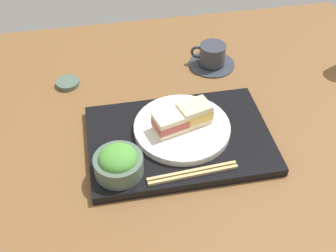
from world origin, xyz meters
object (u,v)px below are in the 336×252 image
at_px(salad_bowl, 118,162).
at_px(small_sauce_dish, 68,83).
at_px(sandwich_far, 194,113).
at_px(sandwich_near, 170,122).
at_px(chopsticks_pair, 193,173).
at_px(sandwich_plate, 182,128).
at_px(coffee_cup, 212,56).

relative_size(salad_bowl, small_sauce_dish, 1.70).
distance_m(salad_bowl, small_sauce_dish, 0.37).
relative_size(sandwich_far, salad_bowl, 0.82).
relative_size(sandwich_near, chopsticks_pair, 0.43).
bearing_deg(small_sauce_dish, sandwich_plate, -43.90).
bearing_deg(sandwich_far, small_sauce_dish, 140.11).
relative_size(salad_bowl, coffee_cup, 0.80).
height_order(sandwich_far, coffee_cup, sandwich_far).
bearing_deg(salad_bowl, sandwich_plate, 31.78).
bearing_deg(sandwich_plate, chopsticks_pair, -92.14).
xyz_separation_m(sandwich_near, salad_bowl, (-0.13, -0.09, -0.01)).
distance_m(chopsticks_pair, small_sauce_dish, 0.46).
bearing_deg(sandwich_far, sandwich_plate, -163.95).
height_order(sandwich_near, chopsticks_pair, sandwich_near).
xyz_separation_m(sandwich_near, small_sauce_dish, (-0.23, 0.26, -0.05)).
distance_m(salad_bowl, chopsticks_pair, 0.16).
relative_size(chopsticks_pair, small_sauce_dish, 3.21).
distance_m(sandwich_plate, coffee_cup, 0.31).
height_order(sandwich_near, salad_bowl, salad_bowl).
distance_m(sandwich_plate, small_sauce_dish, 0.36).
xyz_separation_m(sandwich_plate, chopsticks_pair, (-0.00, -0.13, -0.00)).
height_order(chopsticks_pair, small_sauce_dish, chopsticks_pair).
bearing_deg(sandwich_far, coffee_cup, 66.60).
height_order(salad_bowl, small_sauce_dish, salad_bowl).
distance_m(sandwich_plate, salad_bowl, 0.19).
relative_size(sandwich_far, small_sauce_dish, 1.39).
height_order(sandwich_plate, sandwich_near, sandwich_near).
bearing_deg(salad_bowl, sandwich_near, 34.85).
bearing_deg(coffee_cup, salad_bowl, -129.18).
relative_size(sandwich_near, small_sauce_dish, 1.37).
xyz_separation_m(coffee_cup, small_sauce_dish, (-0.40, -0.02, -0.02)).
height_order(sandwich_plate, sandwich_far, sandwich_far).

